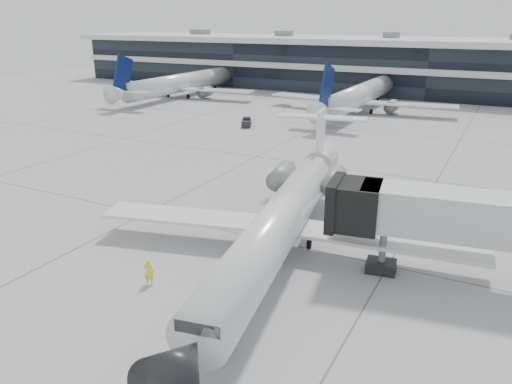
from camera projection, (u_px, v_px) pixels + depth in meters
The scene contains 9 objects.
ground at pixel (252, 237), 36.79m from camera, with size 220.00×220.00×0.00m, color gray.
terminal at pixel (436, 70), 103.80m from camera, with size 170.00×22.00×10.00m, color black.
bg_jet_left at pixel (184, 96), 102.43m from camera, with size 32.00×40.00×9.60m, color silver, non-canonical shape.
bg_jet_center at pixel (360, 111), 86.33m from camera, with size 32.00×40.00×9.60m, color silver, non-canonical shape.
regional_jet at pixel (283, 218), 33.43m from camera, with size 26.36×32.87×7.61m.
jet_bridge at pixel (507, 222), 28.30m from camera, with size 18.47×6.09×5.93m.
ramp_worker at pixel (149, 272), 29.98m from camera, with size 0.60×0.40×1.66m, color #F6F619.
traffic_cone at pixel (278, 216), 39.97m from camera, with size 0.43×0.43×0.50m.
far_tug at pixel (246, 123), 73.55m from camera, with size 2.03×2.51×1.39m.
Camera 1 is at (15.75, -29.71, 15.27)m, focal length 35.00 mm.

